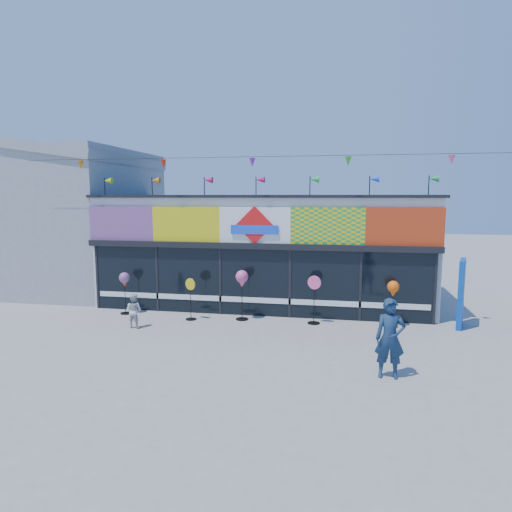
% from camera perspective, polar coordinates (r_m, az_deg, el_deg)
% --- Properties ---
extents(ground, '(80.00, 80.00, 0.00)m').
position_cam_1_polar(ground, '(12.54, -3.15, -11.41)').
color(ground, gray).
rests_on(ground, ground).
extents(kite_shop, '(16.00, 5.70, 5.31)m').
position_cam_1_polar(kite_shop, '(17.80, 1.36, 1.02)').
color(kite_shop, silver).
rests_on(kite_shop, ground).
extents(neighbour_building, '(8.18, 7.20, 6.87)m').
position_cam_1_polar(neighbour_building, '(22.55, -24.18, 4.68)').
color(neighbour_building, '#9A9C9F').
rests_on(neighbour_building, ground).
extents(blue_sign, '(0.44, 1.07, 2.13)m').
position_cam_1_polar(blue_sign, '(15.56, 24.25, -4.26)').
color(blue_sign, '#0A41A3').
rests_on(blue_sign, ground).
extents(spinner_0, '(0.37, 0.37, 1.46)m').
position_cam_1_polar(spinner_0, '(16.36, -16.11, -2.98)').
color(spinner_0, black).
rests_on(spinner_0, ground).
extents(spinner_1, '(0.37, 0.35, 1.39)m').
position_cam_1_polar(spinner_1, '(15.21, -8.18, -5.20)').
color(spinner_1, black).
rests_on(spinner_1, ground).
extents(spinner_2, '(0.42, 0.42, 1.66)m').
position_cam_1_polar(spinner_2, '(14.94, -1.77, -3.05)').
color(spinner_2, black).
rests_on(spinner_2, ground).
extents(spinner_3, '(0.43, 0.40, 1.56)m').
position_cam_1_polar(spinner_3, '(14.70, 7.27, -5.28)').
color(spinner_3, black).
rests_on(spinner_3, ground).
extents(spinner_4, '(0.37, 0.37, 1.46)m').
position_cam_1_polar(spinner_4, '(14.79, 16.77, -4.09)').
color(spinner_4, black).
rests_on(spinner_4, ground).
extents(adult_man, '(0.66, 0.44, 1.81)m').
position_cam_1_polar(adult_man, '(10.77, 16.41, -9.87)').
color(adult_man, '#172D49').
rests_on(adult_man, ground).
extents(child, '(0.56, 0.37, 1.07)m').
position_cam_1_polar(child, '(14.73, -15.03, -6.61)').
color(child, silver).
rests_on(child, ground).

